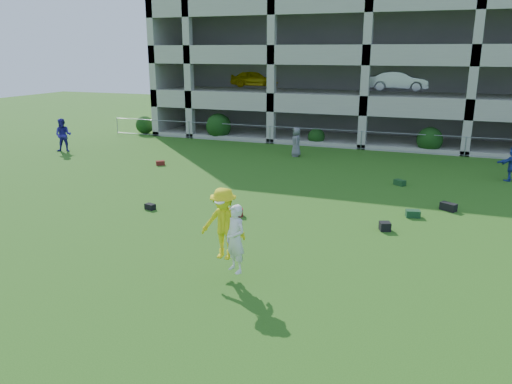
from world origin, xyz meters
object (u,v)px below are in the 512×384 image
at_px(crate_d, 385,226).
at_px(bystander_c, 296,142).
at_px(bystander_a, 63,135).
at_px(frisbee_contest, 226,227).
at_px(parking_garage, 384,50).

bearing_deg(crate_d, bystander_c, 120.05).
bearing_deg(bystander_a, bystander_c, -9.24).
height_order(bystander_c, crate_d, bystander_c).
distance_m(bystander_a, bystander_c, 14.12).
relative_size(bystander_c, frisbee_contest, 0.80).
relative_size(bystander_a, crate_d, 5.76).
distance_m(bystander_c, crate_d, 12.69).
relative_size(bystander_a, bystander_c, 1.19).
xyz_separation_m(bystander_a, parking_garage, (16.85, 15.67, 5.01)).
relative_size(crate_d, parking_garage, 0.01).
xyz_separation_m(frisbee_contest, parking_garage, (0.46, 28.26, 4.59)).
distance_m(frisbee_contest, parking_garage, 28.63).
bearing_deg(crate_d, bystander_a, 159.75).
bearing_deg(bystander_c, frisbee_contest, -15.14).
height_order(crate_d, parking_garage, parking_garage).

